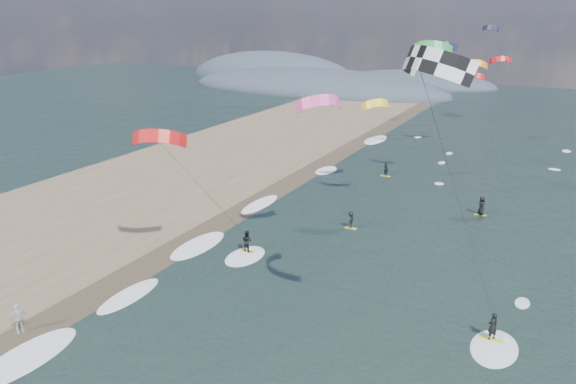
% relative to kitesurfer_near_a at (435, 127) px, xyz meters
% --- Properties ---
extents(sand_strip, '(26.00, 240.00, 0.00)m').
position_rel_kitesurfer_near_a_xyz_m(sand_strip, '(-33.36, 3.15, -13.28)').
color(sand_strip, brown).
rests_on(sand_strip, ground).
extents(wet_sand_strip, '(3.00, 240.00, 0.00)m').
position_rel_kitesurfer_near_a_xyz_m(wet_sand_strip, '(-21.36, 3.15, -13.28)').
color(wet_sand_strip, '#382D23').
rests_on(wet_sand_strip, ground).
extents(coastal_hills, '(80.00, 41.00, 15.00)m').
position_rel_kitesurfer_near_a_xyz_m(coastal_hills, '(-54.20, 101.01, -13.28)').
color(coastal_hills, '#3D4756').
rests_on(coastal_hills, ground).
extents(kitesurfer_near_a, '(7.77, 9.40, 17.34)m').
position_rel_kitesurfer_near_a_xyz_m(kitesurfer_near_a, '(0.00, 0.00, 0.00)').
color(kitesurfer_near_a, '#CAD124').
rests_on(kitesurfer_near_a, ground).
extents(kitesurfer_near_b, '(7.18, 8.84, 11.52)m').
position_rel_kitesurfer_near_a_xyz_m(kitesurfer_near_b, '(-18.38, 4.64, -6.04)').
color(kitesurfer_near_b, '#CAD124').
rests_on(kitesurfer_near_b, ground).
extents(far_kitesurfers, '(12.98, 17.57, 1.82)m').
position_rel_kitesurfer_near_a_xyz_m(far_kitesurfers, '(-6.85, 24.11, -12.44)').
color(far_kitesurfers, '#CAD124').
rests_on(far_kitesurfers, ground).
extents(bg_kite_field, '(12.52, 79.60, 9.27)m').
position_rel_kitesurfer_near_a_xyz_m(bg_kite_field, '(-9.11, 47.38, -1.09)').
color(bg_kite_field, '#D83F8C').
rests_on(bg_kite_field, ground).
extents(shoreline_surf, '(2.40, 79.40, 0.11)m').
position_rel_kitesurfer_near_a_xyz_m(shoreline_surf, '(-20.16, 7.90, -13.28)').
color(shoreline_surf, white).
rests_on(shoreline_surf, ground).
extents(beach_walker, '(0.88, 1.19, 1.87)m').
position_rel_kitesurfer_near_a_xyz_m(beach_walker, '(-22.02, -7.27, -12.35)').
color(beach_walker, silver).
rests_on(beach_walker, ground).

